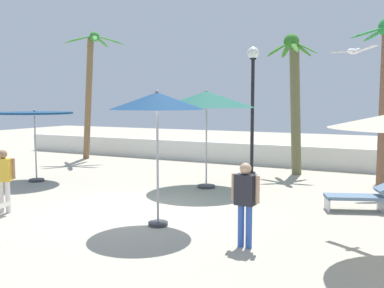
{
  "coord_description": "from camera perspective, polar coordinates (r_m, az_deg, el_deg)",
  "views": [
    {
      "loc": [
        6.03,
        -8.85,
        2.73
      ],
      "look_at": [
        0.0,
        3.11,
        1.4
      ],
      "focal_mm": 41.12,
      "sensor_mm": 36.0,
      "label": 1
    }
  ],
  "objects": [
    {
      "name": "palm_tree_2",
      "position": [
        16.64,
        13.11,
        6.91
      ],
      "size": [
        2.01,
        1.82,
        5.16
      ],
      "color": "brown",
      "rests_on": "ground_plane"
    },
    {
      "name": "lounge_chair_1",
      "position": [
        11.7,
        21.39,
        -6.18
      ],
      "size": [
        1.92,
        1.18,
        0.81
      ],
      "color": "#B7B7BC",
      "rests_on": "ground_plane"
    },
    {
      "name": "palm_tree_0",
      "position": [
        21.02,
        -13.04,
        8.09
      ],
      "size": [
        2.52,
        2.64,
        5.85
      ],
      "color": "brown",
      "rests_on": "ground_plane"
    },
    {
      "name": "lamp_post_1",
      "position": [
        15.58,
        7.87,
        6.56
      ],
      "size": [
        0.41,
        0.41,
        4.58
      ],
      "color": "black",
      "rests_on": "ground_plane"
    },
    {
      "name": "guest_3",
      "position": [
        8.22,
        6.92,
        -6.8
      ],
      "size": [
        0.56,
        0.27,
        1.59
      ],
      "color": "#3359B2",
      "rests_on": "ground_plane"
    },
    {
      "name": "guest_1",
      "position": [
        11.58,
        -23.25,
        -3.74
      ],
      "size": [
        0.5,
        0.39,
        1.55
      ],
      "color": "silver",
      "rests_on": "ground_plane"
    },
    {
      "name": "boundary_wall",
      "position": [
        18.87,
        7.93,
        -1.34
      ],
      "size": [
        25.2,
        0.3,
        0.89
      ],
      "primitive_type": "cube",
      "color": "silver",
      "rests_on": "ground_plane"
    },
    {
      "name": "ground_plane",
      "position": [
        11.05,
        -7.37,
        -8.67
      ],
      "size": [
        56.0,
        56.0,
        0.0
      ],
      "primitive_type": "plane",
      "color": "#B2A893"
    },
    {
      "name": "patio_umbrella_0",
      "position": [
        15.61,
        -19.76,
        3.33
      ],
      "size": [
        2.51,
        2.51,
        2.44
      ],
      "color": "#333338",
      "rests_on": "ground_plane"
    },
    {
      "name": "patio_umbrella_3",
      "position": [
        13.61,
        1.89,
        5.75
      ],
      "size": [
        2.99,
        2.99,
        3.06
      ],
      "color": "#333338",
      "rests_on": "ground_plane"
    },
    {
      "name": "seagull_0",
      "position": [
        10.0,
        20.19,
        11.27
      ],
      "size": [
        1.04,
        0.71,
        0.15
      ],
      "color": "white"
    },
    {
      "name": "patio_umbrella_1",
      "position": [
        9.42,
        -4.55,
        5.4
      ],
      "size": [
        2.05,
        2.05,
        2.96
      ],
      "color": "#333338",
      "rests_on": "ground_plane"
    }
  ]
}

